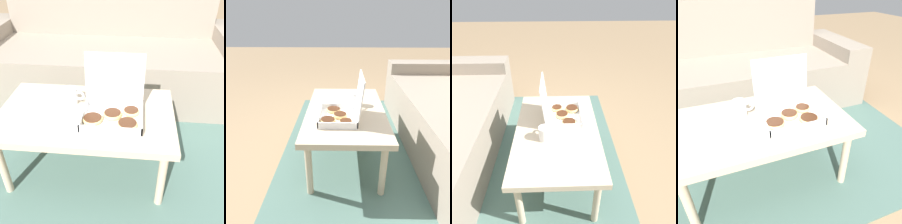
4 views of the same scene
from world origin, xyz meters
The scene contains 6 objects.
ground_plane centered at (0.00, 0.00, 0.00)m, with size 12.00×12.00×0.00m, color #937756.
area_rug centered at (0.00, 0.30, 0.01)m, with size 2.47×2.03×0.01m, color #4C6B60.
couch centered at (0.00, 0.85, 0.31)m, with size 2.35×0.90×0.94m.
coffee_table centered at (0.00, -0.18, 0.39)m, with size 0.98×0.59×0.43m.
pastry_box centered at (0.16, -0.22, 0.48)m, with size 0.32×0.30×0.31m.
coffee_mug centered at (-0.10, -0.10, 0.48)m, with size 0.12×0.08×0.10m.
Camera 1 is at (0.26, -1.36, 1.26)m, focal length 42.00 mm.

